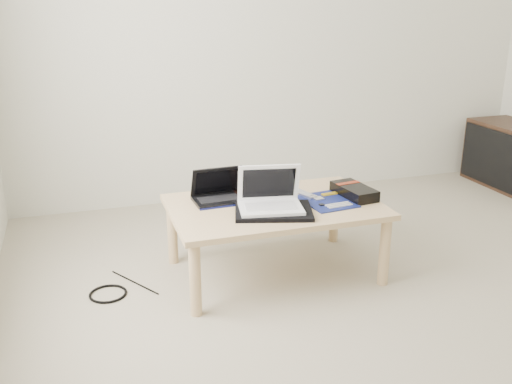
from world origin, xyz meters
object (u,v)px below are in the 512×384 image
object	(u,v)px
coffee_table	(274,213)
white_laptop	(270,199)
netbook	(219,194)
gpu_box	(354,191)

from	to	relation	value
coffee_table	white_laptop	distance (m)	0.16
netbook	white_laptop	bearing A→B (deg)	-48.60
white_laptop	netbook	bearing A→B (deg)	131.40
netbook	white_laptop	world-z (taller)	white_laptop
coffee_table	white_laptop	world-z (taller)	white_laptop
coffee_table	gpu_box	xyz separation A→B (m)	(0.45, -0.02, 0.08)
netbook	gpu_box	xyz separation A→B (m)	(0.72, -0.16, -0.01)
coffee_table	white_laptop	xyz separation A→B (m)	(-0.06, -0.09, 0.11)
coffee_table	netbook	bearing A→B (deg)	151.58
netbook	gpu_box	size ratio (longest dim) A/B	0.94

